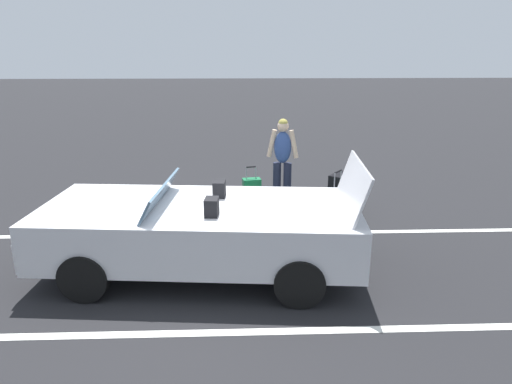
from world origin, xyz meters
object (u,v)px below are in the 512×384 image
at_px(suitcase_small_carryon, 252,191).
at_px(duffel_bag, 265,213).
at_px(suitcase_medium_bright, 332,211).
at_px(suitcase_large_black, 340,194).
at_px(traveler_person, 282,157).
at_px(convertible_car, 186,230).

relative_size(suitcase_small_carryon, duffel_bag, 1.12).
xyz_separation_m(suitcase_medium_bright, duffel_bag, (1.10, -0.33, -0.15)).
bearing_deg(suitcase_large_black, suitcase_medium_bright, 105.24).
bearing_deg(duffel_bag, traveler_person, -112.18).
relative_size(convertible_car, suitcase_large_black, 5.77).
xyz_separation_m(suitcase_small_carryon, duffel_bag, (-0.20, 0.99, -0.09)).
xyz_separation_m(suitcase_small_carryon, traveler_person, (-0.58, 0.06, 0.68)).
distance_m(convertible_car, suitcase_large_black, 3.33).
xyz_separation_m(convertible_car, suitcase_large_black, (-2.52, -2.16, -0.22)).
bearing_deg(traveler_person, suitcase_large_black, 75.70).
height_order(duffel_bag, traveler_person, traveler_person).
relative_size(suitcase_medium_bright, suitcase_small_carryon, 1.38).
bearing_deg(suitcase_small_carryon, traveler_person, 73.89).
xyz_separation_m(suitcase_large_black, suitcase_medium_bright, (0.28, 0.73, -0.06)).
bearing_deg(duffel_bag, suitcase_large_black, -163.76).
bearing_deg(duffel_bag, suitcase_small_carryon, -78.78).
distance_m(suitcase_small_carryon, traveler_person, 0.89).
xyz_separation_m(convertible_car, suitcase_small_carryon, (-0.94, -2.75, -0.34)).
distance_m(convertible_car, suitcase_medium_bright, 2.67).
bearing_deg(suitcase_large_black, convertible_car, 77.07).
bearing_deg(suitcase_large_black, traveler_person, 8.47).
height_order(suitcase_medium_bright, suitcase_small_carryon, suitcase_medium_bright).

